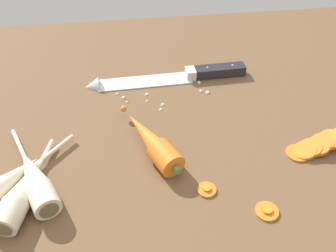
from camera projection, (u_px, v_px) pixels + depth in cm
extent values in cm
cube|color=brown|center=(167.00, 133.00, 69.85)|extent=(120.00, 90.00, 4.00)
cube|color=silver|center=(145.00, 81.00, 78.68)|extent=(20.13, 5.04, 0.50)
cone|color=silver|center=(92.00, 86.00, 77.32)|extent=(3.13, 4.05, 3.96)
cube|color=silver|center=(191.00, 74.00, 79.32)|extent=(2.09, 3.00, 2.20)
cube|color=#232328|center=(220.00, 71.00, 80.11)|extent=(11.08, 3.15, 2.20)
sphere|color=silver|center=(208.00, 68.00, 79.04)|extent=(0.50, 0.50, 0.50)
sphere|color=silver|center=(233.00, 65.00, 79.72)|extent=(0.50, 0.50, 0.50)
cylinder|color=orange|center=(166.00, 157.00, 59.42)|extent=(6.02, 6.52, 4.20)
cone|color=orange|center=(146.00, 135.00, 63.38)|extent=(8.91, 13.08, 3.99)
sphere|color=orange|center=(124.00, 109.00, 68.77)|extent=(1.20, 1.20, 1.20)
cylinder|color=#5B7F3D|center=(177.00, 170.00, 57.40)|extent=(1.51, 1.41, 1.20)
cylinder|color=beige|center=(44.00, 198.00, 53.45)|extent=(5.64, 6.07, 4.00)
cone|color=beige|center=(30.00, 169.00, 57.72)|extent=(7.01, 9.42, 3.80)
cylinder|color=beige|center=(20.00, 147.00, 62.69)|extent=(4.48, 8.79, 0.70)
cylinder|color=brown|center=(49.00, 210.00, 51.92)|extent=(2.68, 1.43, 2.80)
cylinder|color=beige|center=(9.00, 216.00, 51.24)|extent=(4.96, 5.18, 4.00)
cone|color=beige|center=(27.00, 183.00, 55.66)|extent=(5.62, 8.36, 3.80)
cylinder|color=beige|center=(43.00, 158.00, 60.78)|extent=(2.79, 8.17, 0.70)
cylinder|color=brown|center=(2.00, 229.00, 49.65)|extent=(2.78, 1.00, 2.80)
cone|color=beige|center=(16.00, 176.00, 56.71)|extent=(8.77, 9.19, 3.80)
cylinder|color=beige|center=(52.00, 152.00, 61.71)|extent=(6.95, 7.67, 0.70)
cylinder|color=orange|center=(298.00, 152.00, 62.70)|extent=(4.05, 4.05, 0.70)
cylinder|color=orange|center=(305.00, 151.00, 62.65)|extent=(3.89, 3.83, 1.92)
cylinder|color=orange|center=(311.00, 148.00, 62.83)|extent=(3.91, 3.84, 2.04)
cylinder|color=orange|center=(318.00, 146.00, 62.84)|extent=(4.07, 4.00, 2.09)
cylinder|color=orange|center=(323.00, 142.00, 63.17)|extent=(3.92, 3.85, 1.79)
cylinder|color=orange|center=(330.00, 140.00, 63.30)|extent=(4.06, 4.04, 2.55)
cylinder|color=orange|center=(336.00, 139.00, 63.07)|extent=(3.74, 3.69, 2.29)
cylinder|color=orange|center=(207.00, 189.00, 56.83)|extent=(3.01, 3.01, 0.70)
cylinder|color=orange|center=(207.00, 188.00, 56.65)|extent=(1.26, 1.26, 0.16)
cylinder|color=orange|center=(267.00, 211.00, 53.85)|extent=(3.48, 3.48, 0.70)
cylinder|color=orange|center=(267.00, 210.00, 53.67)|extent=(1.46, 1.46, 0.16)
sphere|color=silver|center=(201.00, 90.00, 76.14)|extent=(0.73, 0.73, 0.73)
sphere|color=silver|center=(123.00, 96.00, 74.41)|extent=(0.81, 0.81, 0.81)
sphere|color=silver|center=(171.00, 79.00, 79.02)|extent=(0.71, 0.71, 0.71)
sphere|color=silver|center=(147.00, 93.00, 75.24)|extent=(0.74, 0.74, 0.74)
sphere|color=silver|center=(201.00, 76.00, 79.97)|extent=(0.61, 0.61, 0.61)
sphere|color=silver|center=(127.00, 101.00, 73.47)|extent=(0.49, 0.49, 0.49)
sphere|color=silver|center=(208.00, 91.00, 75.67)|extent=(0.88, 0.88, 0.88)
sphere|color=silver|center=(161.00, 109.00, 71.58)|extent=(0.65, 0.65, 0.65)
sphere|color=silver|center=(199.00, 81.00, 78.41)|extent=(0.77, 0.77, 0.77)
sphere|color=silver|center=(147.00, 100.00, 73.65)|extent=(0.54, 0.54, 0.54)
sphere|color=silver|center=(117.00, 93.00, 75.49)|extent=(0.58, 0.58, 0.58)
sphere|color=silver|center=(164.00, 104.00, 72.71)|extent=(0.76, 0.76, 0.76)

